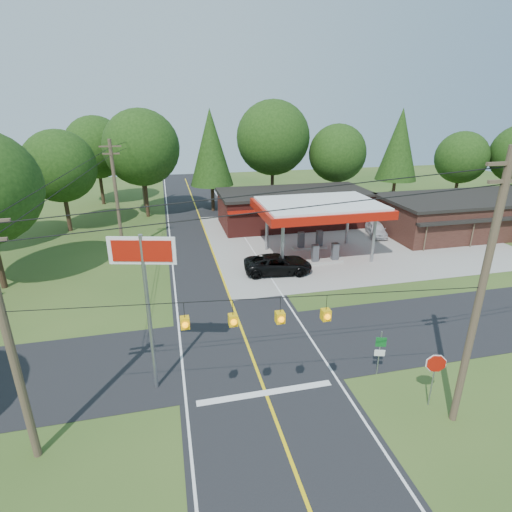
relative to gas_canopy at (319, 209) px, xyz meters
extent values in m
plane|color=#2D4B1A|center=(-9.00, -13.00, -4.27)|extent=(120.00, 120.00, 0.00)
cube|color=black|center=(-9.00, -13.00, -4.26)|extent=(8.00, 120.00, 0.02)
cube|color=black|center=(-9.00, -13.00, -4.25)|extent=(70.00, 7.00, 0.02)
cube|color=yellow|center=(-9.00, -13.00, -4.24)|extent=(0.15, 110.00, 0.00)
cylinder|color=gray|center=(-4.00, -2.50, -2.17)|extent=(0.28, 0.28, 4.20)
cylinder|color=gray|center=(-4.00, 2.50, -2.17)|extent=(0.28, 0.28, 4.20)
cylinder|color=gray|center=(4.00, -2.50, -2.17)|extent=(0.28, 0.28, 4.20)
cylinder|color=gray|center=(4.00, 2.50, -2.17)|extent=(0.28, 0.28, 4.20)
cube|color=#A51308|center=(0.00, 0.00, 0.08)|extent=(10.60, 7.40, 0.70)
cube|color=white|center=(0.00, 0.00, 0.48)|extent=(10.00, 7.00, 0.25)
cube|color=#9E9B93|center=(0.00, -1.80, -4.14)|extent=(3.20, 0.90, 0.22)
cube|color=#3F3F44|center=(-0.90, -1.80, -3.32)|extent=(0.55, 0.45, 1.50)
cube|color=#3F3F44|center=(0.90, -1.80, -3.32)|extent=(0.55, 0.45, 1.50)
cube|color=#9E9B93|center=(0.00, 1.80, -4.14)|extent=(3.20, 0.90, 0.22)
cube|color=#3F3F44|center=(-0.90, 1.80, -3.32)|extent=(0.55, 0.45, 1.50)
cube|color=#3F3F44|center=(0.90, 1.80, -3.32)|extent=(0.55, 0.45, 1.50)
cube|color=#561D18|center=(1.00, 10.00, -2.52)|extent=(16.00, 7.00, 3.50)
cube|color=black|center=(1.00, 10.00, -0.62)|extent=(16.40, 7.40, 0.30)
cube|color=#A51308|center=(1.00, 6.40, -1.57)|extent=(16.00, 0.50, 0.25)
cube|color=#341A15|center=(19.00, 3.00, -2.52)|extent=(20.00, 8.00, 3.50)
cube|color=black|center=(19.00, 3.00, -0.62)|extent=(20.40, 8.40, 0.30)
cube|color=black|center=(19.00, -1.20, -1.67)|extent=(20.00, 0.70, 0.25)
cylinder|color=#473828|center=(-1.50, -20.00, 1.48)|extent=(0.30, 0.30, 11.50)
cube|color=#473828|center=(-1.50, -20.00, 6.63)|extent=(1.80, 0.12, 0.12)
cube|color=#473828|center=(-1.50, -20.00, 6.03)|extent=(1.40, 0.12, 0.12)
cylinder|color=#473828|center=(-18.50, -18.00, 0.73)|extent=(0.30, 0.30, 10.00)
cylinder|color=#473828|center=(-17.00, 5.00, 0.73)|extent=(0.30, 0.30, 10.00)
cube|color=#473828|center=(-17.00, 5.00, 5.13)|extent=(1.80, 0.12, 0.12)
cube|color=#473828|center=(-17.00, 5.00, 4.53)|extent=(1.40, 0.12, 0.12)
cylinder|color=#473828|center=(-15.50, 22.00, 0.48)|extent=(0.30, 0.30, 9.50)
cube|color=#E2A90B|center=(-12.55, -18.70, 1.23)|extent=(0.32, 0.32, 0.42)
cube|color=#E2A90B|center=(-10.85, -18.90, 1.23)|extent=(0.32, 0.32, 0.42)
cube|color=#E2A90B|center=(-9.15, -19.10, 1.23)|extent=(0.32, 0.32, 0.42)
cube|color=#E2A90B|center=(-7.45, -19.30, 1.23)|extent=(0.32, 0.32, 0.42)
cylinder|color=#332316|center=(-23.00, 13.00, -2.29)|extent=(0.44, 0.44, 3.96)
sphere|color=black|center=(-23.00, 13.00, 2.55)|extent=(7.26, 7.26, 7.26)
cylinder|color=#332316|center=(-15.00, 17.00, -1.93)|extent=(0.44, 0.44, 4.68)
sphere|color=black|center=(-15.00, 17.00, 3.79)|extent=(8.58, 8.58, 8.58)
cylinder|color=#332316|center=(-7.00, 18.00, -2.11)|extent=(0.44, 0.44, 4.32)
cone|color=black|center=(-7.00, 18.00, 3.53)|extent=(5.28, 5.28, 9.00)
cylinder|color=#332316|center=(1.00, 19.00, -1.75)|extent=(0.44, 0.44, 5.04)
sphere|color=black|center=(1.00, 19.00, 4.41)|extent=(9.24, 9.24, 9.24)
cylinder|color=#332316|center=(9.00, 17.00, -2.29)|extent=(0.44, 0.44, 3.96)
sphere|color=black|center=(9.00, 17.00, 2.55)|extent=(7.26, 7.26, 7.26)
cylinder|color=#332316|center=(17.00, 16.00, -2.11)|extent=(0.44, 0.44, 4.32)
cone|color=black|center=(17.00, 16.00, 3.53)|extent=(5.28, 5.28, 9.00)
cylinder|color=#332316|center=(25.00, 14.00, -2.47)|extent=(0.44, 0.44, 3.60)
sphere|color=black|center=(25.00, 14.00, 1.93)|extent=(6.60, 6.60, 6.60)
cylinder|color=#332316|center=(31.00, 11.00, -2.29)|extent=(0.44, 0.44, 3.96)
cylinder|color=#332316|center=(-21.00, 25.00, -2.11)|extent=(0.44, 0.44, 4.32)
sphere|color=black|center=(-21.00, 25.00, 3.17)|extent=(7.92, 7.92, 7.92)
imported|color=black|center=(-4.50, -3.00, -3.51)|extent=(6.00, 6.00, 1.51)
imported|color=silver|center=(8.00, 4.00, -3.58)|extent=(4.92, 4.92, 1.38)
cylinder|color=gray|center=(-14.00, -15.00, -0.40)|extent=(0.18, 0.18, 7.73)
cube|color=white|center=(-14.00, -15.00, 2.75)|extent=(2.80, 0.79, 1.21)
cube|color=#A51308|center=(-14.00, -15.05, 2.75)|extent=(2.46, 0.69, 0.94)
cylinder|color=gray|center=(-2.00, -19.00, -3.00)|extent=(0.07, 0.07, 2.53)
cylinder|color=gray|center=(-3.20, -16.50, -3.02)|extent=(0.06, 0.06, 2.50)
cube|color=#0C591E|center=(-3.20, -16.54, -2.34)|extent=(0.50, 0.18, 0.51)
cube|color=white|center=(-3.20, -16.54, -2.97)|extent=(0.50, 0.18, 0.34)
camera|label=1|loc=(-12.89, -31.33, 8.53)|focal=28.00mm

